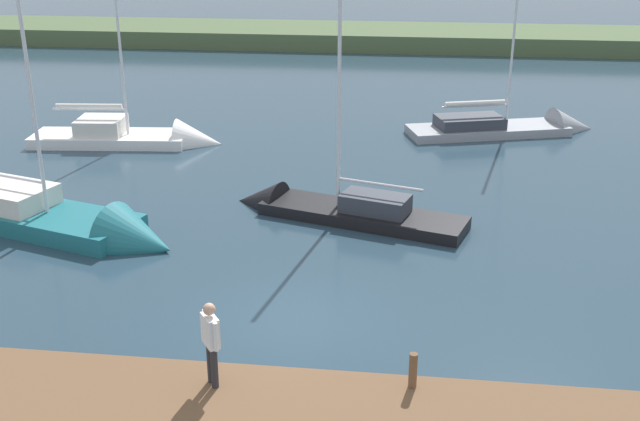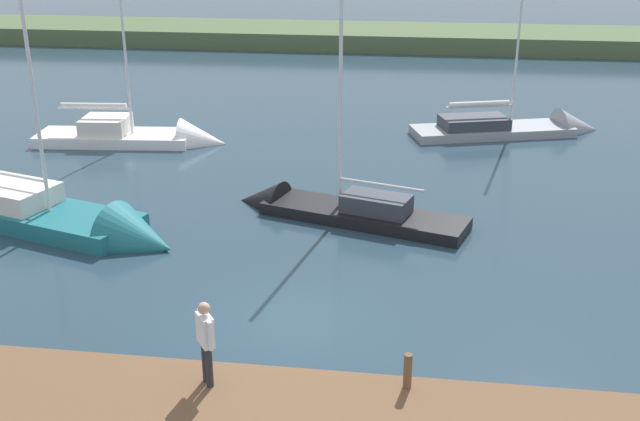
% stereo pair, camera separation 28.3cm
% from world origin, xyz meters
% --- Properties ---
extents(ground_plane, '(200.00, 200.00, 0.00)m').
position_xyz_m(ground_plane, '(0.00, 0.00, 0.00)').
color(ground_plane, '#263D4C').
extents(far_shoreline, '(180.00, 8.00, 2.40)m').
position_xyz_m(far_shoreline, '(0.00, -41.80, 0.00)').
color(far_shoreline, '#4C603D').
rests_on(far_shoreline, ground_plane).
extents(dock_pier, '(27.83, 2.60, 0.58)m').
position_xyz_m(dock_pier, '(0.00, 4.20, 0.29)').
color(dock_pier, brown).
rests_on(dock_pier, ground_plane).
extents(mooring_post_near, '(0.16, 0.16, 0.74)m').
position_xyz_m(mooring_post_near, '(-2.78, 3.29, 0.96)').
color(mooring_post_near, brown).
rests_on(mooring_post_near, dock_pier).
extents(sailboat_mid_channel, '(8.03, 3.99, 8.76)m').
position_xyz_m(sailboat_mid_channel, '(-0.01, -6.98, 0.09)').
color(sailboat_mid_channel, black).
rests_on(sailboat_mid_channel, ground_plane).
extents(sailboat_inner_slip, '(8.77, 4.51, 10.18)m').
position_xyz_m(sailboat_inner_slip, '(-7.32, -18.01, 0.13)').
color(sailboat_inner_slip, gray).
rests_on(sailboat_inner_slip, ground_plane).
extents(sailboat_far_right, '(9.15, 4.80, 10.50)m').
position_xyz_m(sailboat_far_right, '(7.89, -4.60, 0.21)').
color(sailboat_far_right, '#1E6B75').
rests_on(sailboat_far_right, ground_plane).
extents(sailboat_far_left, '(8.21, 2.89, 8.40)m').
position_xyz_m(sailboat_far_left, '(8.79, -14.24, 0.12)').
color(sailboat_far_left, white).
rests_on(sailboat_far_left, ground_plane).
extents(person_on_dock, '(0.46, 0.57, 1.79)m').
position_xyz_m(person_on_dock, '(1.10, 3.68, 1.63)').
color(person_on_dock, '#28282D').
rests_on(person_on_dock, dock_pier).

